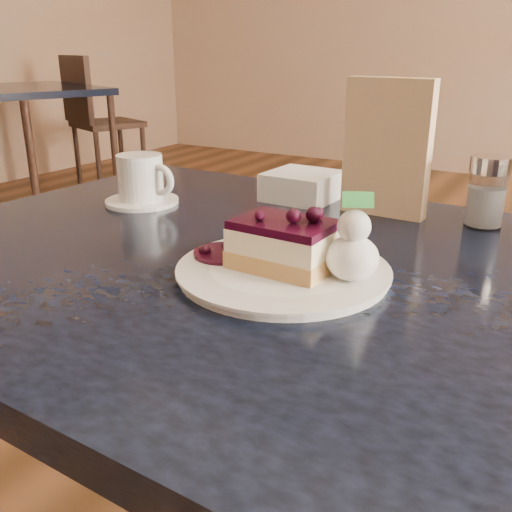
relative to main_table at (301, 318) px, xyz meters
The scene contains 10 objects.
main_table is the anchor object (origin of this frame).
dessert_plate 0.10m from the main_table, 92.14° to the right, with size 0.27×0.27×0.01m, color white.
cheesecake_slice 0.14m from the main_table, 92.14° to the right, with size 0.13×0.10×0.06m.
whipped_cream 0.16m from the main_table, 27.33° to the right, with size 0.07×0.07×0.06m.
berry_sauce 0.15m from the main_table, 149.23° to the right, with size 0.09×0.09×0.01m, color black.
coffee_set 0.45m from the main_table, 161.67° to the left, with size 0.15×0.14×0.09m.
menu_card 0.36m from the main_table, 87.45° to the left, with size 0.15×0.03×0.24m, color beige.
sugar_shaker 0.39m from the main_table, 59.56° to the left, with size 0.06×0.06×0.12m.
napkin_stack 0.37m from the main_table, 116.33° to the left, with size 0.13×0.13×0.05m, color white.
bg_table_far_left 3.72m from the main_table, 147.39° to the left, with size 1.34×2.01×1.34m.
Camera 1 is at (0.25, -0.37, 1.09)m, focal length 40.00 mm.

